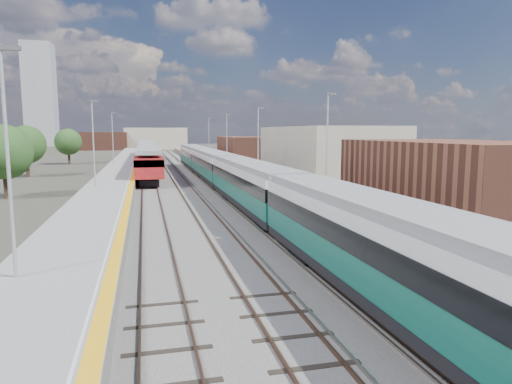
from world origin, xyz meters
name	(u,v)px	position (x,y,z in m)	size (l,w,h in m)	color
ground	(193,177)	(0.00, 50.00, 0.00)	(320.00, 320.00, 0.00)	#47443A
ballast_bed	(174,176)	(-2.25, 52.50, 0.03)	(10.50, 155.00, 0.06)	#565451
tracks	(177,174)	(-1.65, 54.18, 0.11)	(8.96, 160.00, 0.17)	#4C3323
platform_right	(230,171)	(5.28, 52.49, 0.54)	(4.70, 155.00, 8.52)	slate
platform_left	(120,173)	(-9.05, 52.49, 0.52)	(4.30, 155.00, 8.52)	slate
buildings	(101,115)	(-18.12, 138.60, 10.70)	(72.00, 185.50, 40.00)	brown
green_train	(228,172)	(1.50, 33.27, 2.13)	(2.75, 76.58, 3.03)	black
red_train	(147,154)	(-5.50, 68.24, 2.23)	(2.99, 60.52, 3.77)	black
tree_a	(4,152)	(-17.71, 35.38, 4.06)	(4.76, 4.76, 6.45)	#382619
tree_b	(26,145)	(-20.54, 55.65, 4.15)	(4.86, 4.86, 6.59)	#382619
tree_c	(68,142)	(-18.98, 78.89, 3.98)	(4.67, 4.67, 6.32)	#382619
tree_d	(316,145)	(23.49, 67.54, 3.51)	(4.12, 4.12, 5.59)	#382619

